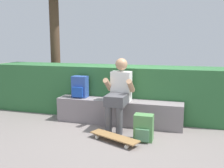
{
  "coord_description": "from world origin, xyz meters",
  "views": [
    {
      "loc": [
        1.15,
        -3.84,
        1.44
      ],
      "look_at": [
        -0.14,
        0.42,
        0.71
      ],
      "focal_mm": 39.98,
      "sensor_mm": 36.0,
      "label": 1
    }
  ],
  "objects_px": {
    "bench_main": "(119,112)",
    "skateboard_near_person": "(114,137)",
    "backpack_on_ground": "(144,128)",
    "backpack_on_bench": "(80,87)",
    "person_skater": "(119,91)"
  },
  "relations": [
    {
      "from": "bench_main",
      "to": "skateboard_near_person",
      "type": "xyz_separation_m",
      "value": [
        0.17,
        -0.86,
        -0.14
      ]
    },
    {
      "from": "backpack_on_bench",
      "to": "backpack_on_ground",
      "type": "xyz_separation_m",
      "value": [
        1.32,
        -0.67,
        -0.44
      ]
    },
    {
      "from": "bench_main",
      "to": "backpack_on_ground",
      "type": "bearing_deg",
      "value": -49.84
    },
    {
      "from": "bench_main",
      "to": "skateboard_near_person",
      "type": "relative_size",
      "value": 2.78
    },
    {
      "from": "backpack_on_bench",
      "to": "backpack_on_ground",
      "type": "relative_size",
      "value": 1.0
    },
    {
      "from": "bench_main",
      "to": "backpack_on_ground",
      "type": "relative_size",
      "value": 5.67
    },
    {
      "from": "bench_main",
      "to": "backpack_on_bench",
      "type": "relative_size",
      "value": 5.67
    },
    {
      "from": "bench_main",
      "to": "skateboard_near_person",
      "type": "height_order",
      "value": "bench_main"
    },
    {
      "from": "person_skater",
      "to": "backpack_on_ground",
      "type": "bearing_deg",
      "value": -42.89
    },
    {
      "from": "skateboard_near_person",
      "to": "backpack_on_bench",
      "type": "bearing_deg",
      "value": 137.28
    },
    {
      "from": "bench_main",
      "to": "backpack_on_bench",
      "type": "distance_m",
      "value": 0.86
    },
    {
      "from": "backpack_on_ground",
      "to": "backpack_on_bench",
      "type": "bearing_deg",
      "value": 153.18
    },
    {
      "from": "bench_main",
      "to": "backpack_on_bench",
      "type": "bearing_deg",
      "value": -179.28
    },
    {
      "from": "bench_main",
      "to": "skateboard_near_person",
      "type": "distance_m",
      "value": 0.89
    },
    {
      "from": "person_skater",
      "to": "backpack_on_ground",
      "type": "distance_m",
      "value": 0.82
    }
  ]
}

